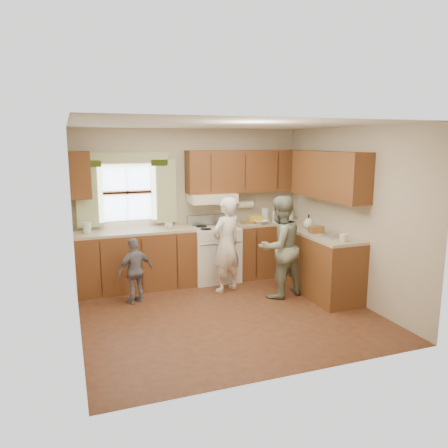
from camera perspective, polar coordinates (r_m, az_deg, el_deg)
name	(u,v)px	position (r m, az deg, el deg)	size (l,w,h in m)	color
room	(227,222)	(5.71, 0.43, 0.23)	(3.80, 3.80, 3.80)	#4C2617
kitchen_fixtures	(240,234)	(6.99, 2.06, -1.28)	(3.80, 2.25, 2.15)	#40210D
stove	(214,253)	(7.30, -1.31, -3.77)	(0.76, 0.67, 1.07)	silver
woman_left	(226,245)	(6.70, 0.29, -2.71)	(0.54, 0.35, 1.47)	silver
woman_right	(280,247)	(6.50, 7.28, -2.99)	(0.74, 0.58, 1.52)	#2B4330
child	(135,271)	(6.40, -11.52, -5.98)	(0.56, 0.23, 0.95)	slate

